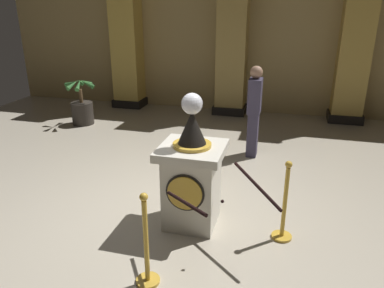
{
  "coord_description": "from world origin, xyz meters",
  "views": [
    {
      "loc": [
        1.42,
        -4.19,
        2.59
      ],
      "look_at": [
        0.38,
        -0.28,
        1.06
      ],
      "focal_mm": 34.5,
      "sensor_mm": 36.0,
      "label": 1
    }
  ],
  "objects": [
    {
      "name": "ground_plane",
      "position": [
        0.0,
        0.0,
        0.0
      ],
      "size": [
        12.34,
        12.34,
        0.0
      ],
      "primitive_type": "plane",
      "color": "#B2A893"
    },
    {
      "name": "back_wall",
      "position": [
        0.0,
        5.24,
        1.99
      ],
      "size": [
        12.34,
        0.16,
        3.97
      ],
      "primitive_type": "cube",
      "color": "tan",
      "rests_on": "ground_plane"
    },
    {
      "name": "pedestal_clock",
      "position": [
        0.38,
        -0.29,
        0.65
      ],
      "size": [
        0.76,
        0.76,
        1.67
      ],
      "color": "beige",
      "rests_on": "ground_plane"
    },
    {
      "name": "stanchion_near",
      "position": [
        0.23,
        -1.45,
        0.35
      ],
      "size": [
        0.24,
        0.24,
        1.0
      ],
      "color": "gold",
      "rests_on": "ground_plane"
    },
    {
      "name": "stanchion_far",
      "position": [
        1.49,
        -0.33,
        0.34
      ],
      "size": [
        0.24,
        0.24,
        0.99
      ],
      "color": "gold",
      "rests_on": "ground_plane"
    },
    {
      "name": "velvet_rope",
      "position": [
        0.86,
        -0.89,
        0.79
      ],
      "size": [
        1.22,
        1.22,
        0.22
      ],
      "color": "black"
    },
    {
      "name": "column_left",
      "position": [
        -2.75,
        4.94,
        1.89
      ],
      "size": [
        0.83,
        0.83,
        3.81
      ],
      "color": "black",
      "rests_on": "ground_plane"
    },
    {
      "name": "column_right",
      "position": [
        2.75,
        4.94,
        1.89
      ],
      "size": [
        0.81,
        0.81,
        3.81
      ],
      "color": "black",
      "rests_on": "ground_plane"
    },
    {
      "name": "column_centre_rear",
      "position": [
        0.0,
        4.94,
        1.89
      ],
      "size": [
        0.84,
        0.84,
        3.81
      ],
      "color": "black",
      "rests_on": "ground_plane"
    },
    {
      "name": "potted_palm_left",
      "position": [
        -3.13,
        3.07,
        0.36
      ],
      "size": [
        0.71,
        0.67,
        1.08
      ],
      "color": "#2D2823",
      "rests_on": "ground_plane"
    },
    {
      "name": "bystander_guest",
      "position": [
        0.85,
        2.16,
        0.86
      ],
      "size": [
        0.22,
        0.36,
        1.63
      ],
      "color": "#383347",
      "rests_on": "ground_plane"
    }
  ]
}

